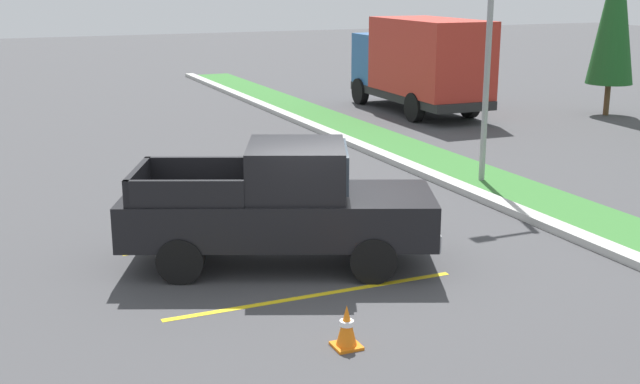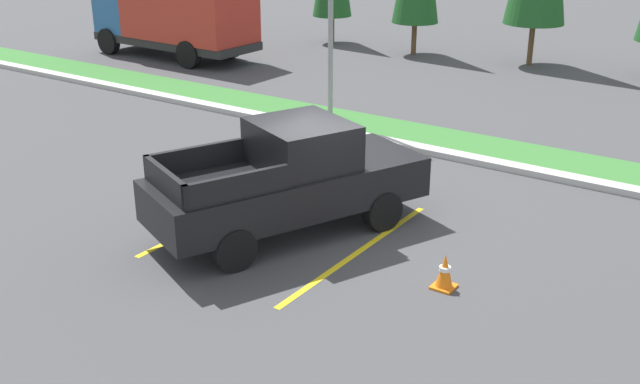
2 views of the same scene
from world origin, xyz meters
The scene contains 10 objects.
ground_plane centered at (0.00, 0.00, 0.00)m, with size 120.00×120.00×0.00m, color #424244.
parking_line_near centered at (-2.00, -0.61, 0.00)m, with size 0.12×4.80×0.01m, color yellow.
parking_line_far centered at (1.10, -0.61, 0.00)m, with size 0.12×4.80×0.01m, color yellow.
curb_strip centered at (0.00, 5.00, 0.07)m, with size 56.00×0.40×0.15m, color #B2B2AD.
grass_median centered at (0.00, 6.10, 0.03)m, with size 56.00×1.80×0.06m, color #387533.
pickup_truck_main centered at (-0.43, -0.56, 1.04)m, with size 3.79×5.54×2.10m.
cargo_truck_distant centered at (-13.52, 9.81, 1.85)m, with size 6.86×2.64×3.40m.
street_light centered at (-3.88, 5.74, 3.78)m, with size 0.24×1.49×6.47m.
cypress_tree_leftmost centered at (-10.39, 15.74, 3.69)m, with size 1.63×1.63×6.26m.
traffic_cone centered at (2.93, -0.94, 0.29)m, with size 0.36×0.36×0.60m.
Camera 1 is at (11.77, -5.19, 4.75)m, focal length 45.07 mm.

